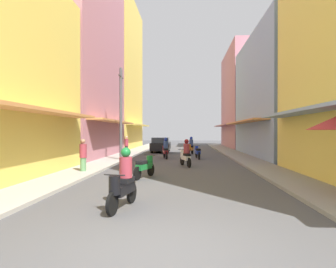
% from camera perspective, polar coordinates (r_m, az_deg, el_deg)
% --- Properties ---
extents(ground_plane, '(89.69, 89.69, 0.00)m').
position_cam_1_polar(ground_plane, '(21.07, 2.42, -5.00)').
color(ground_plane, '#4C4C4F').
extents(sidewalk_left, '(1.85, 48.77, 0.12)m').
position_cam_1_polar(sidewalk_left, '(21.67, -10.03, -4.70)').
color(sidewalk_left, '#ADA89E').
rests_on(sidewalk_left, ground).
extents(sidewalk_right, '(1.85, 48.77, 0.12)m').
position_cam_1_polar(sidewalk_right, '(21.47, 14.99, -4.75)').
color(sidewalk_right, gray).
rests_on(sidewalk_right, ground).
extents(building_left_mid, '(7.05, 11.09, 16.62)m').
position_cam_1_polar(building_left_mid, '(24.27, -19.03, 15.47)').
color(building_left_mid, '#B7727F').
rests_on(building_left_mid, ground).
extents(building_left_far, '(7.05, 11.24, 17.35)m').
position_cam_1_polar(building_left_far, '(34.97, -11.60, 11.42)').
color(building_left_far, '#EFD159').
rests_on(building_left_far, ground).
extents(building_right_mid, '(7.05, 12.74, 9.73)m').
position_cam_1_polar(building_right_mid, '(24.70, 23.01, 7.06)').
color(building_right_mid, '#8CA5CC').
rests_on(building_right_mid, ground).
extents(building_right_far, '(7.05, 11.49, 12.12)m').
position_cam_1_polar(building_right_far, '(36.87, 16.49, 6.73)').
color(building_right_far, '#B7727F').
rests_on(building_right_far, ground).
extents(motorbike_white, '(0.75, 1.74, 1.58)m').
position_cam_1_polar(motorbike_white, '(16.32, 3.58, -4.10)').
color(motorbike_white, black).
rests_on(motorbike_white, ground).
extents(motorbike_blue, '(0.55, 1.81, 0.96)m').
position_cam_1_polar(motorbike_blue, '(21.04, 5.99, -3.63)').
color(motorbike_blue, black).
rests_on(motorbike_blue, ground).
extents(motorbike_green, '(0.77, 1.73, 0.96)m').
position_cam_1_polar(motorbike_green, '(12.31, -4.68, -6.51)').
color(motorbike_green, black).
rests_on(motorbike_green, ground).
extents(motorbike_black, '(0.60, 1.79, 1.58)m').
position_cam_1_polar(motorbike_black, '(7.51, -9.05, -9.44)').
color(motorbike_black, black).
rests_on(motorbike_black, ground).
extents(motorbike_maroon, '(0.64, 1.78, 1.58)m').
position_cam_1_polar(motorbike_maroon, '(21.12, -0.54, -3.07)').
color(motorbike_maroon, black).
rests_on(motorbike_maroon, ground).
extents(motorbike_orange, '(0.66, 1.78, 1.58)m').
position_cam_1_polar(motorbike_orange, '(24.75, 4.63, -2.56)').
color(motorbike_orange, black).
rests_on(motorbike_orange, ground).
extents(parked_car, '(1.80, 4.12, 1.45)m').
position_cam_1_polar(parked_car, '(27.68, -1.47, -2.17)').
color(parked_car, black).
rests_on(parked_car, ground).
extents(pedestrian_far, '(0.34, 0.34, 1.63)m').
position_cam_1_polar(pedestrian_far, '(25.28, -8.40, -2.26)').
color(pedestrian_far, '#262628').
rests_on(pedestrian_far, ground).
extents(pedestrian_foreground, '(0.34, 0.34, 1.66)m').
position_cam_1_polar(pedestrian_foreground, '(14.09, -16.78, -4.33)').
color(pedestrian_foreground, '#598C59').
rests_on(pedestrian_foreground, ground).
extents(utility_pole, '(0.20, 1.20, 6.35)m').
position_cam_1_polar(utility_pole, '(19.53, -9.51, 4.12)').
color(utility_pole, '#4C4C4F').
rests_on(utility_pole, ground).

